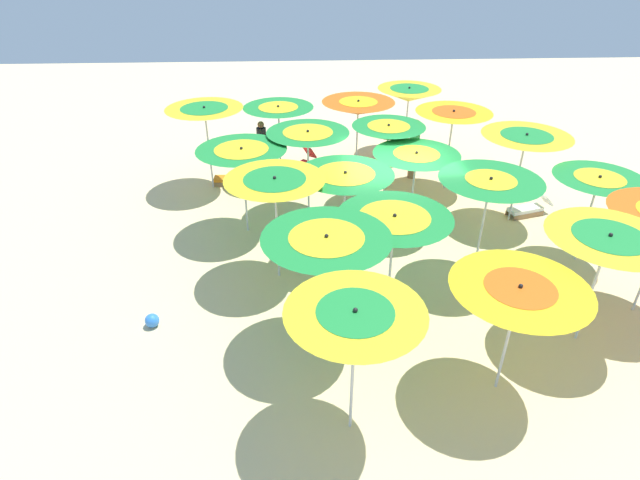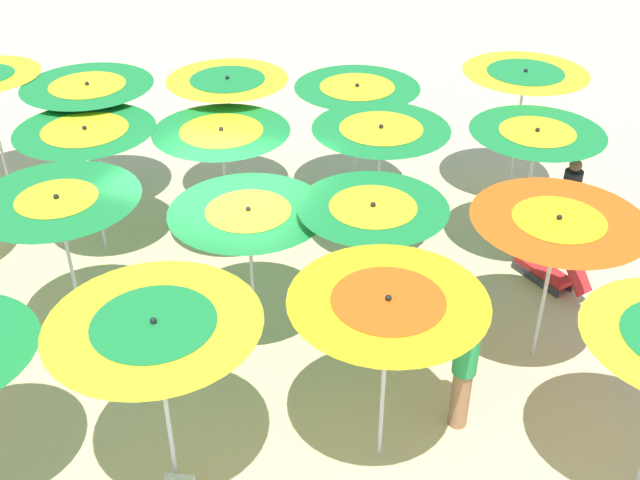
% 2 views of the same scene
% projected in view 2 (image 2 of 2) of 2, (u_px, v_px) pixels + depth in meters
% --- Properties ---
extents(ground, '(40.21, 40.21, 0.04)m').
position_uv_depth(ground, '(232.00, 302.00, 11.89)').
color(ground, beige).
extents(beach_umbrella_2, '(2.21, 2.21, 2.44)m').
position_uv_depth(beach_umbrella_2, '(156.00, 337.00, 7.78)').
color(beach_umbrella_2, silver).
rests_on(beach_umbrella_2, ground).
extents(beach_umbrella_3, '(2.15, 2.15, 2.40)m').
position_uv_depth(beach_umbrella_3, '(388.00, 313.00, 8.15)').
color(beach_umbrella_3, silver).
rests_on(beach_umbrella_3, ground).
extents(beach_umbrella_6, '(2.14, 2.14, 2.44)m').
position_uv_depth(beach_umbrella_6, '(59.00, 211.00, 9.88)').
color(beach_umbrella_6, silver).
rests_on(beach_umbrella_6, ground).
extents(beach_umbrella_7, '(2.13, 2.13, 2.14)m').
position_uv_depth(beach_umbrella_7, '(249.00, 221.00, 10.20)').
color(beach_umbrella_7, silver).
rests_on(beach_umbrella_7, ground).
extents(beach_umbrella_8, '(1.97, 1.97, 2.30)m').
position_uv_depth(beach_umbrella_8, '(372.00, 219.00, 10.00)').
color(beach_umbrella_8, silver).
rests_on(beach_umbrella_8, ground).
extents(beach_umbrella_9, '(2.23, 2.23, 2.29)m').
position_uv_depth(beach_umbrella_9, '(557.00, 232.00, 9.76)').
color(beach_umbrella_9, silver).
rests_on(beach_umbrella_9, ground).
extents(beach_umbrella_11, '(2.18, 2.18, 2.27)m').
position_uv_depth(beach_umbrella_11, '(86.00, 139.00, 12.02)').
color(beach_umbrella_11, silver).
rests_on(beach_umbrella_11, ground).
extents(beach_umbrella_12, '(2.15, 2.15, 2.26)m').
position_uv_depth(beach_umbrella_12, '(222.00, 141.00, 12.00)').
color(beach_umbrella_12, silver).
rests_on(beach_umbrella_12, ground).
extents(beach_umbrella_13, '(2.13, 2.13, 2.37)m').
position_uv_depth(beach_umbrella_13, '(381.00, 139.00, 11.83)').
color(beach_umbrella_13, silver).
rests_on(beach_umbrella_13, ground).
extents(beach_umbrella_14, '(2.07, 2.07, 2.34)m').
position_uv_depth(beach_umbrella_14, '(536.00, 141.00, 11.79)').
color(beach_umbrella_14, silver).
rests_on(beach_umbrella_14, ground).
extents(beach_umbrella_16, '(2.25, 2.25, 2.39)m').
position_uv_depth(beach_umbrella_16, '(89.00, 95.00, 13.26)').
color(beach_umbrella_16, silver).
rests_on(beach_umbrella_16, ground).
extents(beach_umbrella_17, '(2.10, 2.10, 2.47)m').
position_uv_depth(beach_umbrella_17, '(228.00, 90.00, 13.29)').
color(beach_umbrella_17, silver).
rests_on(beach_umbrella_17, ground).
extents(beach_umbrella_18, '(2.19, 2.19, 2.31)m').
position_uv_depth(beach_umbrella_18, '(357.00, 96.00, 13.40)').
color(beach_umbrella_18, silver).
rests_on(beach_umbrella_18, ground).
extents(beach_umbrella_19, '(2.18, 2.18, 2.50)m').
position_uv_depth(beach_umbrella_19, '(524.00, 80.00, 13.45)').
color(beach_umbrella_19, silver).
rests_on(beach_umbrella_19, ground).
extents(lounger_0, '(0.85, 1.22, 0.58)m').
position_uv_depth(lounger_0, '(276.00, 223.00, 13.42)').
color(lounger_0, silver).
rests_on(lounger_0, ground).
extents(lounger_2, '(1.28, 1.06, 0.67)m').
position_uv_depth(lounger_2, '(548.00, 272.00, 12.17)').
color(lounger_2, '#333338').
rests_on(lounger_2, ground).
extents(lounger_3, '(0.42, 1.36, 0.53)m').
position_uv_depth(lounger_3, '(512.00, 202.00, 14.06)').
color(lounger_3, olive).
rests_on(lounger_3, ground).
extents(beachgoer_0, '(0.30, 0.30, 1.87)m').
position_uv_depth(beachgoer_0, '(465.00, 364.00, 9.22)').
color(beachgoer_0, '#A3704C').
rests_on(beachgoer_0, ground).
extents(beachgoer_1, '(0.30, 0.30, 1.64)m').
position_uv_depth(beachgoer_1, '(568.00, 202.00, 12.73)').
color(beachgoer_1, brown).
rests_on(beachgoer_1, ground).
extents(beach_ball, '(0.28, 0.28, 0.28)m').
position_uv_depth(beach_ball, '(219.00, 129.00, 16.84)').
color(beach_ball, '#337FE5').
rests_on(beach_ball, ground).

